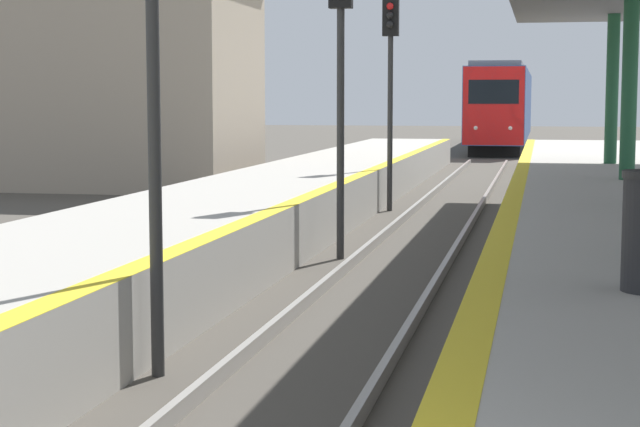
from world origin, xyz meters
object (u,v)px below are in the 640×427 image
at_px(signal_near, 152,6).
at_px(signal_mid, 341,46).
at_px(signal_far, 390,62).
at_px(train, 503,107).

bearing_deg(signal_near, signal_mid, 87.70).
bearing_deg(signal_mid, signal_far, 92.03).
distance_m(signal_mid, signal_far, 7.49).
height_order(signal_near, signal_far, same).
bearing_deg(signal_mid, signal_near, -92.30).
relative_size(signal_near, signal_far, 1.00).
bearing_deg(signal_far, train, 87.74).
height_order(signal_mid, signal_far, same).
bearing_deg(train, signal_far, -92.26).
bearing_deg(signal_far, signal_mid, -87.97).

